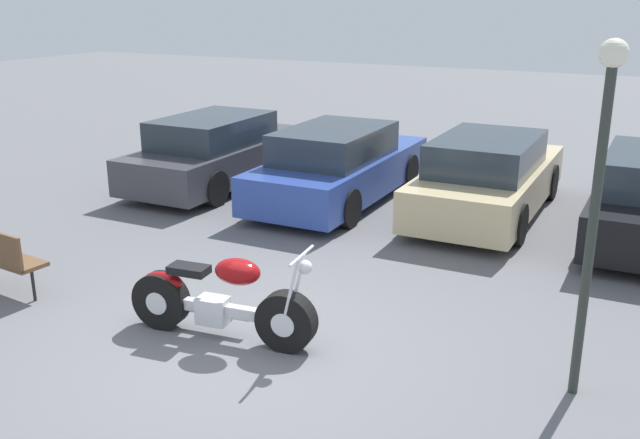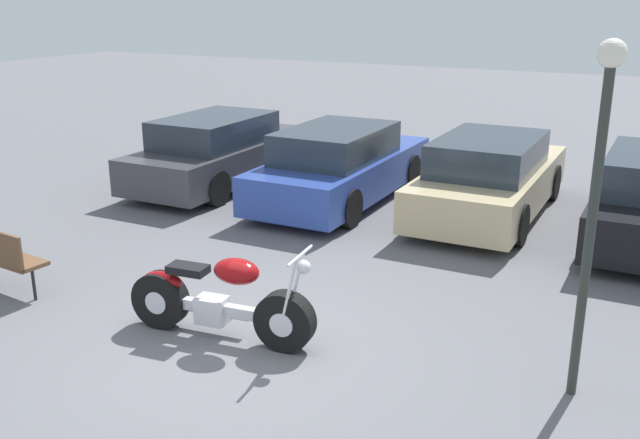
# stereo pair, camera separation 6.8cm
# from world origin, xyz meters

# --- Properties ---
(ground_plane) EXTENTS (60.00, 60.00, 0.00)m
(ground_plane) POSITION_xyz_m (0.00, 0.00, 0.00)
(ground_plane) COLOR slate
(motorcycle) EXTENTS (2.21, 0.62, 1.11)m
(motorcycle) POSITION_xyz_m (-0.34, 0.14, 0.43)
(motorcycle) COLOR black
(motorcycle) RESTS_ON ground_plane
(parked_car_dark_grey) EXTENTS (1.81, 4.55, 1.38)m
(parked_car_dark_grey) POSITION_xyz_m (-4.13, 5.67, 0.65)
(parked_car_dark_grey) COLOR #3D3D42
(parked_car_dark_grey) RESTS_ON ground_plane
(parked_car_blue) EXTENTS (1.81, 4.55, 1.38)m
(parked_car_blue) POSITION_xyz_m (-1.50, 5.64, 0.65)
(parked_car_blue) COLOR #2D479E
(parked_car_blue) RESTS_ON ground_plane
(parked_car_champagne) EXTENTS (1.81, 4.55, 1.38)m
(parked_car_champagne) POSITION_xyz_m (1.12, 6.02, 0.65)
(parked_car_champagne) COLOR #C6B284
(parked_car_champagne) RESTS_ON ground_plane
(lamp_post) EXTENTS (0.25, 0.25, 3.29)m
(lamp_post) POSITION_xyz_m (3.31, 0.71, 2.15)
(lamp_post) COLOR #2D332D
(lamp_post) RESTS_ON ground_plane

